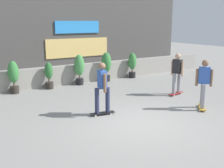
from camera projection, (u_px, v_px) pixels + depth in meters
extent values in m
plane|color=gray|center=(139.00, 123.00, 8.25)|extent=(48.00, 48.00, 0.00)
cube|color=gray|center=(60.00, 76.00, 13.07)|extent=(18.00, 0.40, 0.90)
cube|color=#4C4947|center=(31.00, 16.00, 15.74)|extent=(20.00, 2.00, 6.50)
cube|color=#3399F2|center=(78.00, 27.00, 16.28)|extent=(2.80, 0.08, 0.70)
cube|color=#F2CC72|center=(78.00, 48.00, 16.56)|extent=(4.00, 0.06, 1.10)
cylinder|color=#2D2823|center=(15.00, 90.00, 11.60)|extent=(0.36, 0.36, 0.30)
cylinder|color=brown|center=(14.00, 85.00, 11.55)|extent=(0.06, 0.06, 0.15)
ellipsoid|color=#387F3D|center=(13.00, 72.00, 11.43)|extent=(0.44, 0.44, 0.91)
cylinder|color=#2D2823|center=(49.00, 85.00, 12.39)|extent=(0.36, 0.36, 0.30)
cylinder|color=brown|center=(49.00, 80.00, 12.34)|extent=(0.06, 0.06, 0.15)
ellipsoid|color=#2D6B33|center=(49.00, 71.00, 12.24)|extent=(0.36, 0.36, 0.74)
cylinder|color=black|center=(80.00, 82.00, 13.18)|extent=(0.36, 0.36, 0.30)
cylinder|color=brown|center=(80.00, 77.00, 13.13)|extent=(0.06, 0.06, 0.15)
ellipsoid|color=#428C47|center=(79.00, 65.00, 13.00)|extent=(0.48, 0.48, 0.98)
cylinder|color=black|center=(106.00, 78.00, 13.96)|extent=(0.36, 0.36, 0.30)
cylinder|color=brown|center=(106.00, 74.00, 13.91)|extent=(0.06, 0.06, 0.15)
ellipsoid|color=#387F3D|center=(106.00, 62.00, 13.79)|extent=(0.49, 0.49, 1.00)
cylinder|color=black|center=(132.00, 75.00, 14.81)|extent=(0.36, 0.36, 0.30)
cylinder|color=brown|center=(132.00, 71.00, 14.76)|extent=(0.06, 0.06, 0.15)
ellipsoid|color=#387F3D|center=(132.00, 61.00, 14.64)|extent=(0.43, 0.43, 0.87)
cube|color=black|center=(102.00, 113.00, 8.95)|extent=(0.82, 0.34, 0.02)
cylinder|color=silver|center=(109.00, 112.00, 9.13)|extent=(0.06, 0.04, 0.06)
cylinder|color=silver|center=(111.00, 114.00, 8.98)|extent=(0.06, 0.04, 0.06)
cylinder|color=silver|center=(94.00, 114.00, 8.94)|extent=(0.06, 0.04, 0.06)
cylinder|color=silver|center=(96.00, 116.00, 8.79)|extent=(0.06, 0.04, 0.06)
cylinder|color=#282D4C|center=(108.00, 100.00, 8.92)|extent=(0.14, 0.14, 0.82)
cylinder|color=#282D4C|center=(97.00, 101.00, 8.79)|extent=(0.14, 0.14, 0.82)
cube|color=#3359B2|center=(102.00, 79.00, 8.71)|extent=(0.26, 0.39, 0.56)
sphere|color=brown|center=(102.00, 66.00, 8.61)|extent=(0.22, 0.22, 0.22)
cylinder|color=brown|center=(100.00, 80.00, 8.94)|extent=(0.09, 0.09, 0.58)
cylinder|color=brown|center=(105.00, 83.00, 8.51)|extent=(0.09, 0.09, 0.58)
cube|color=maroon|center=(176.00, 93.00, 11.39)|extent=(0.82, 0.36, 0.02)
cylinder|color=silver|center=(178.00, 93.00, 11.63)|extent=(0.06, 0.04, 0.06)
cylinder|color=silver|center=(181.00, 93.00, 11.52)|extent=(0.06, 0.04, 0.06)
cylinder|color=silver|center=(171.00, 95.00, 11.28)|extent=(0.06, 0.04, 0.06)
cylinder|color=silver|center=(174.00, 96.00, 11.17)|extent=(0.06, 0.04, 0.06)
cylinder|color=gray|center=(179.00, 82.00, 11.42)|extent=(0.14, 0.14, 0.82)
cylinder|color=gray|center=(174.00, 84.00, 11.18)|extent=(0.14, 0.14, 0.82)
cube|color=#262628|center=(177.00, 66.00, 11.15)|extent=(0.27, 0.39, 0.56)
sphere|color=tan|center=(178.00, 56.00, 11.06)|extent=(0.22, 0.22, 0.22)
cylinder|color=tan|center=(172.00, 68.00, 11.33)|extent=(0.09, 0.09, 0.58)
cylinder|color=tan|center=(182.00, 69.00, 11.00)|extent=(0.09, 0.09, 0.58)
cube|color=#BF8C26|center=(202.00, 107.00, 9.56)|extent=(0.71, 0.70, 0.02)
cylinder|color=silver|center=(199.00, 106.00, 9.84)|extent=(0.06, 0.06, 0.06)
cylinder|color=silver|center=(204.00, 106.00, 9.80)|extent=(0.06, 0.06, 0.06)
cylinder|color=silver|center=(200.00, 110.00, 9.34)|extent=(0.06, 0.06, 0.06)
cylinder|color=silver|center=(205.00, 111.00, 9.31)|extent=(0.06, 0.06, 0.06)
cylinder|color=gray|center=(202.00, 94.00, 9.64)|extent=(0.14, 0.14, 0.82)
cylinder|color=gray|center=(203.00, 97.00, 9.30)|extent=(0.14, 0.14, 0.82)
cube|color=#3359B2|center=(204.00, 75.00, 9.32)|extent=(0.39, 0.40, 0.56)
sphere|color=brown|center=(205.00, 63.00, 9.23)|extent=(0.22, 0.22, 0.22)
cylinder|color=brown|center=(197.00, 77.00, 9.39)|extent=(0.09, 0.09, 0.58)
cylinder|color=brown|center=(211.00, 78.00, 9.28)|extent=(0.09, 0.09, 0.58)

